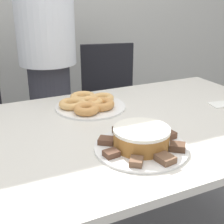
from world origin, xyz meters
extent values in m
cube|color=silver|center=(0.00, 0.00, 0.73)|extent=(1.54, 0.98, 0.03)
cylinder|color=silver|center=(0.71, 0.43, 0.36)|extent=(0.06, 0.06, 0.71)
cylinder|color=#383842|center=(-0.15, 0.77, 0.43)|extent=(0.25, 0.25, 0.86)
cylinder|color=silver|center=(-0.15, 0.77, 1.21)|extent=(0.34, 0.34, 0.68)
cylinder|color=black|center=(0.31, 0.83, 0.01)|extent=(0.44, 0.44, 0.01)
cylinder|color=#262626|center=(0.31, 0.83, 0.23)|extent=(0.06, 0.06, 0.43)
cube|color=black|center=(0.31, 0.83, 0.47)|extent=(0.53, 0.53, 0.04)
cube|color=black|center=(0.36, 1.03, 0.70)|extent=(0.39, 0.12, 0.42)
cylinder|color=white|center=(-0.08, -0.22, 0.75)|extent=(0.34, 0.34, 0.01)
cylinder|color=white|center=(-0.09, 0.25, 0.75)|extent=(0.34, 0.34, 0.01)
cylinder|color=#9E662D|center=(-0.08, -0.22, 0.78)|extent=(0.20, 0.20, 0.06)
cylinder|color=white|center=(-0.08, -0.22, 0.82)|extent=(0.20, 0.20, 0.01)
cube|color=brown|center=(0.00, -0.12, 0.76)|extent=(0.07, 0.07, 0.02)
cube|color=#513828|center=(-0.10, -0.10, 0.77)|extent=(0.05, 0.06, 0.03)
cube|color=brown|center=(-0.18, -0.14, 0.76)|extent=(0.07, 0.07, 0.02)
cube|color=brown|center=(-0.21, -0.24, 0.76)|extent=(0.05, 0.05, 0.02)
cube|color=brown|center=(-0.16, -0.32, 0.76)|extent=(0.06, 0.06, 0.02)
cube|color=brown|center=(-0.06, -0.35, 0.76)|extent=(0.06, 0.06, 0.02)
cube|color=#513828|center=(0.02, -0.30, 0.76)|extent=(0.07, 0.07, 0.02)
cube|color=brown|center=(0.05, -0.20, 0.76)|extent=(0.06, 0.05, 0.02)
torus|color=#E5AD66|center=(-0.09, 0.25, 0.77)|extent=(0.12, 0.12, 0.04)
torus|color=#D18E4C|center=(-0.05, 0.20, 0.77)|extent=(0.13, 0.13, 0.04)
torus|color=#E5AD66|center=(-0.01, 0.28, 0.77)|extent=(0.11, 0.11, 0.03)
torus|color=#E5AD66|center=(-0.09, 0.34, 0.77)|extent=(0.13, 0.13, 0.04)
torus|color=#E5AD66|center=(-0.17, 0.27, 0.77)|extent=(0.12, 0.12, 0.03)
torus|color=#D18E4C|center=(-0.14, 0.17, 0.77)|extent=(0.12, 0.12, 0.04)
cube|color=white|center=(0.51, 0.01, 0.75)|extent=(0.12, 0.10, 0.01)
camera|label=1|loc=(-0.60, -1.07, 1.27)|focal=50.00mm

